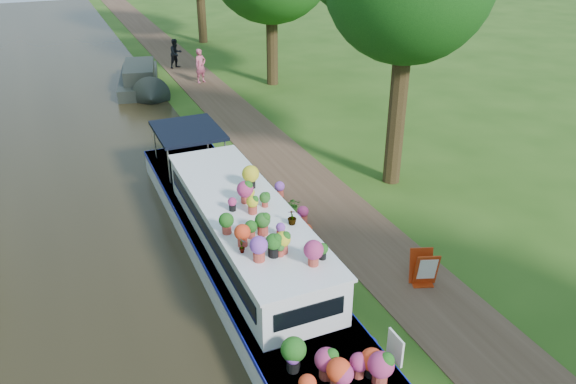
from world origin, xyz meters
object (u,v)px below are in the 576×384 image
at_px(second_boat, 140,79).
at_px(sandwich_board, 424,270).
at_px(pedestrian_dark, 176,53).
at_px(pedestrian_pink, 201,66).
at_px(plant_boat, 246,244).

height_order(second_boat, sandwich_board, second_boat).
bearing_deg(second_boat, pedestrian_dark, 62.84).
distance_m(second_boat, sandwich_board, 19.15).
distance_m(sandwich_board, pedestrian_pink, 18.71).
height_order(sandwich_board, pedestrian_pink, pedestrian_pink).
xyz_separation_m(second_boat, pedestrian_pink, (3.01, -0.19, 0.38)).
bearing_deg(pedestrian_pink, plant_boat, -123.85).
relative_size(sandwich_board, pedestrian_pink, 0.52).
height_order(plant_boat, sandwich_board, plant_boat).
xyz_separation_m(plant_boat, pedestrian_dark, (3.05, 20.04, -0.04)).
bearing_deg(sandwich_board, pedestrian_dark, 111.12).
relative_size(plant_boat, pedestrian_pink, 8.05).
height_order(second_boat, pedestrian_dark, pedestrian_dark).
distance_m(plant_boat, pedestrian_dark, 20.27).
bearing_deg(plant_boat, pedestrian_dark, 81.35).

